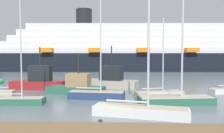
% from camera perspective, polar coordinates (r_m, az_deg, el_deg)
% --- Properties ---
extents(ground_plane, '(600.00, 600.00, 0.00)m').
position_cam_1_polar(ground_plane, '(16.86, -1.86, -12.04)').
color(ground_plane, slate).
extents(dock_pier, '(18.98, 2.36, 0.62)m').
position_cam_1_polar(dock_pier, '(12.58, -3.42, -16.15)').
color(dock_pier, olive).
rests_on(dock_pier, ground_plane).
extents(sailboat_1, '(5.36, 2.64, 8.19)m').
position_cam_1_polar(sailboat_1, '(24.98, 11.65, -6.22)').
color(sailboat_1, '#BCB29E').
rests_on(sailboat_1, ground_plane).
extents(sailboat_3, '(5.65, 2.00, 10.32)m').
position_cam_1_polar(sailboat_3, '(22.70, -3.88, -6.75)').
color(sailboat_3, navy).
rests_on(sailboat_3, ground_plane).
extents(sailboat_4, '(6.77, 2.67, 9.41)m').
position_cam_1_polar(sailboat_4, '(21.14, 15.59, -7.77)').
color(sailboat_4, '#2D6B51').
rests_on(sailboat_4, ground_plane).
extents(sailboat_5, '(4.66, 1.56, 9.21)m').
position_cam_1_polar(sailboat_5, '(21.91, -22.36, -7.58)').
color(sailboat_5, '#2D6B51').
rests_on(sailboat_5, ground_plane).
extents(sailboat_7, '(6.89, 2.99, 12.21)m').
position_cam_1_polar(sailboat_7, '(16.58, 7.10, -10.20)').
color(sailboat_7, white).
rests_on(sailboat_7, ground_plane).
extents(fishing_boat_0, '(6.63, 1.95, 5.30)m').
position_cam_1_polar(fishing_boat_0, '(30.26, -17.76, -3.37)').
color(fishing_boat_0, maroon).
rests_on(fishing_boat_0, ground_plane).
extents(fishing_boat_2, '(6.69, 3.07, 4.51)m').
position_cam_1_polar(fishing_boat_2, '(25.87, -8.76, -4.94)').
color(fishing_boat_2, '#2D6B51').
rests_on(fishing_boat_2, ground_plane).
extents(fishing_boat_3, '(7.96, 4.55, 5.51)m').
position_cam_1_polar(fishing_boat_3, '(30.16, -0.59, -3.38)').
color(fishing_boat_3, '#BCB29E').
rests_on(fishing_boat_3, ground_plane).
extents(channel_buoy_1, '(0.71, 0.71, 1.36)m').
position_cam_1_polar(channel_buoy_1, '(38.52, -25.83, -3.23)').
color(channel_buoy_1, green).
rests_on(channel_buoy_1, ground_plane).
extents(cruise_ship, '(84.50, 15.65, 16.40)m').
position_cam_1_polar(cruise_ship, '(62.42, 6.91, 3.90)').
color(cruise_ship, black).
rests_on(cruise_ship, ground_plane).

